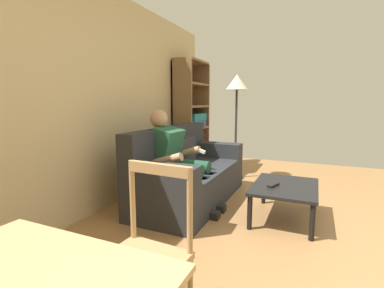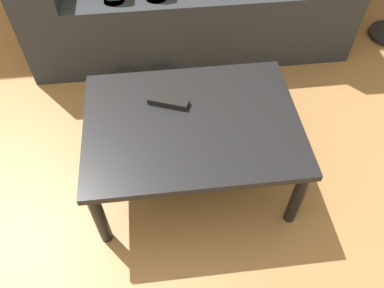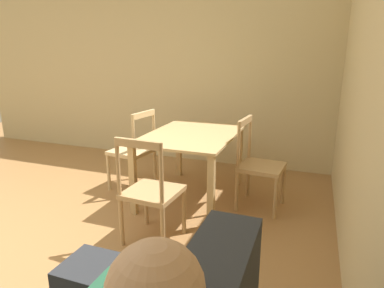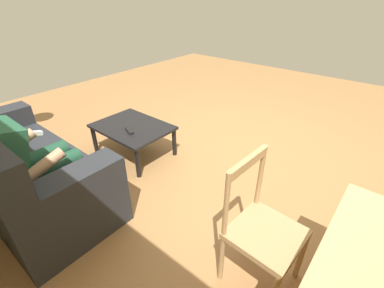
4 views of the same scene
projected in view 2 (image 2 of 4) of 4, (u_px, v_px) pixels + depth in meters
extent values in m
cube|color=#282B30|center=(188.00, 2.00, 2.37)|extent=(1.87, 0.83, 0.44)
cylinder|color=tan|center=(120.00, 36.00, 2.15)|extent=(0.11, 0.11, 0.44)
cube|color=black|center=(125.00, 70.00, 2.24)|extent=(0.10, 0.24, 0.08)
cylinder|color=tan|center=(159.00, 33.00, 2.17)|extent=(0.11, 0.11, 0.44)
cube|color=black|center=(162.00, 67.00, 2.26)|extent=(0.10, 0.24, 0.08)
cube|color=black|center=(192.00, 123.00, 1.55)|extent=(0.87, 0.65, 0.03)
cylinder|color=black|center=(100.00, 218.00, 1.49)|extent=(0.05, 0.05, 0.35)
cylinder|color=black|center=(297.00, 197.00, 1.55)|extent=(0.05, 0.05, 0.35)
cylinder|color=black|center=(104.00, 113.00, 1.84)|extent=(0.05, 0.05, 0.35)
cylinder|color=black|center=(264.00, 99.00, 1.90)|extent=(0.05, 0.05, 0.35)
cube|color=black|center=(168.00, 101.00, 1.59)|extent=(0.18, 0.11, 0.02)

